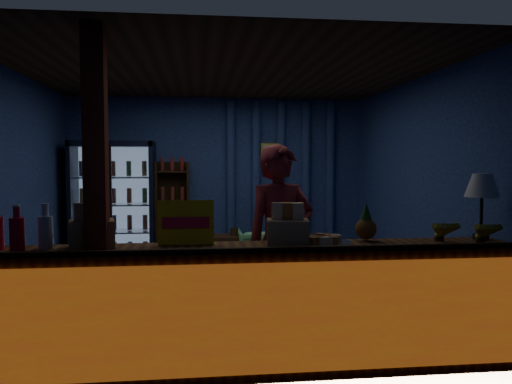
{
  "coord_description": "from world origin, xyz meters",
  "views": [
    {
      "loc": [
        -0.3,
        -5.68,
        1.6
      ],
      "look_at": [
        0.33,
        -0.2,
        1.27
      ],
      "focal_mm": 35.0,
      "sensor_mm": 36.0,
      "label": 1
    }
  ],
  "objects_px": {
    "shopkeeper": "(280,243)",
    "pastry_tray": "(322,242)",
    "green_chair": "(261,251)",
    "table_lamp": "(482,188)"
  },
  "relations": [
    {
      "from": "green_chair",
      "to": "table_lamp",
      "type": "distance_m",
      "value": 3.61
    },
    {
      "from": "green_chair",
      "to": "table_lamp",
      "type": "xyz_separation_m",
      "value": [
        1.46,
        -3.12,
        1.06
      ]
    },
    {
      "from": "green_chair",
      "to": "pastry_tray",
      "type": "height_order",
      "value": "pastry_tray"
    },
    {
      "from": "pastry_tray",
      "to": "table_lamp",
      "type": "height_order",
      "value": "table_lamp"
    },
    {
      "from": "green_chair",
      "to": "pastry_tray",
      "type": "bearing_deg",
      "value": 91.87
    },
    {
      "from": "shopkeeper",
      "to": "table_lamp",
      "type": "xyz_separation_m",
      "value": [
        1.63,
        -0.45,
        0.51
      ]
    },
    {
      "from": "shopkeeper",
      "to": "pastry_tray",
      "type": "xyz_separation_m",
      "value": [
        0.24,
        -0.56,
        0.1
      ]
    },
    {
      "from": "pastry_tray",
      "to": "table_lamp",
      "type": "relative_size",
      "value": 0.86
    },
    {
      "from": "pastry_tray",
      "to": "table_lamp",
      "type": "xyz_separation_m",
      "value": [
        1.39,
        0.11,
        0.41
      ]
    },
    {
      "from": "pastry_tray",
      "to": "table_lamp",
      "type": "distance_m",
      "value": 1.45
    }
  ]
}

